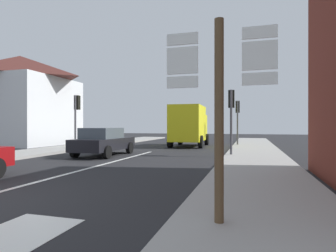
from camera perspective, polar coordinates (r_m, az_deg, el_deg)
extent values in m
plane|color=#232326|center=(15.27, -6.04, -5.89)|extent=(80.00, 80.00, 0.00)
cube|color=#9E9B96|center=(12.15, 17.47, -7.11)|extent=(2.95, 44.00, 0.14)
cube|color=#9E9B96|center=(16.91, -28.09, -5.08)|extent=(2.95, 44.00, 0.14)
cube|color=silver|center=(11.69, -13.56, -7.71)|extent=(0.16, 12.00, 0.01)
cube|color=silver|center=(4.74, -30.61, -19.52)|extent=(1.20, 2.20, 0.01)
cube|color=silver|center=(26.82, -27.71, 2.55)|extent=(7.72, 6.78, 5.48)
pyramid|color=#4C231E|center=(27.23, -27.72, 10.41)|extent=(8.11, 7.12, 1.97)
cube|color=silver|center=(29.82, -22.38, -2.30)|extent=(4.63, 1.20, 0.70)
cube|color=black|center=(15.38, -12.75, -3.53)|extent=(1.79, 4.22, 0.60)
cube|color=#47515B|center=(15.13, -13.20, -1.41)|extent=(1.57, 2.12, 0.55)
cylinder|color=black|center=(17.00, -13.18, -4.20)|extent=(0.23, 0.64, 0.64)
cylinder|color=black|center=(16.23, -7.74, -4.40)|extent=(0.23, 0.64, 0.64)
cylinder|color=black|center=(14.70, -18.28, -4.88)|extent=(0.23, 0.64, 0.64)
cylinder|color=black|center=(13.80, -12.22, -5.20)|extent=(0.23, 0.64, 0.64)
cube|color=yellow|center=(20.94, 4.01, 0.53)|extent=(2.28, 3.75, 2.60)
cube|color=yellow|center=(23.40, 5.17, -0.25)|extent=(2.12, 1.35, 2.00)
cube|color=#47515B|center=(23.46, 5.19, 1.71)|extent=(1.76, 0.14, 0.70)
cylinder|color=black|center=(23.59, 2.51, -2.68)|extent=(0.30, 0.91, 0.90)
cylinder|color=black|center=(23.22, 7.83, -2.72)|extent=(0.30, 0.91, 0.90)
cylinder|color=black|center=(20.28, 0.45, -3.13)|extent=(0.30, 0.91, 0.90)
cylinder|color=black|center=(19.85, 6.62, -3.20)|extent=(0.30, 0.91, 0.90)
cylinder|color=brown|center=(4.30, 10.28, 0.16)|extent=(0.14, 0.14, 3.20)
cube|color=white|center=(4.66, 2.90, 17.15)|extent=(0.50, 0.03, 0.18)
cube|color=black|center=(4.67, 2.95, 17.08)|extent=(0.43, 0.01, 0.13)
cube|color=white|center=(4.57, 2.90, 13.06)|extent=(0.50, 0.03, 0.42)
cube|color=black|center=(4.59, 2.95, 13.01)|extent=(0.43, 0.01, 0.32)
cube|color=white|center=(4.50, 2.90, 8.84)|extent=(0.50, 0.03, 0.18)
cube|color=black|center=(4.52, 2.95, 8.81)|extent=(0.43, 0.01, 0.13)
cube|color=white|center=(4.54, 18.01, 17.58)|extent=(0.50, 0.03, 0.18)
cube|color=black|center=(4.56, 18.00, 17.50)|extent=(0.43, 0.01, 0.13)
cube|color=white|center=(4.45, 18.00, 13.40)|extent=(0.50, 0.03, 0.42)
cube|color=black|center=(4.47, 18.00, 13.34)|extent=(0.43, 0.01, 0.32)
cube|color=white|center=(4.39, 18.00, 9.07)|extent=(0.50, 0.03, 0.18)
cube|color=black|center=(4.41, 17.99, 9.03)|extent=(0.43, 0.01, 0.13)
cylinder|color=#47474C|center=(22.15, 13.87, 0.48)|extent=(0.12, 0.12, 3.48)
cube|color=black|center=(22.39, 13.89, 3.78)|extent=(0.30, 0.28, 0.90)
sphere|color=#360303|center=(22.55, 13.90, 4.44)|extent=(0.18, 0.18, 0.18)
sphere|color=orange|center=(22.53, 13.90, 3.73)|extent=(0.18, 0.18, 0.18)
sphere|color=black|center=(22.52, 13.90, 3.02)|extent=(0.18, 0.18, 0.18)
cylinder|color=#47474C|center=(18.73, -18.22, 0.58)|extent=(0.12, 0.12, 3.51)
cube|color=black|center=(18.95, -17.87, 4.52)|extent=(0.30, 0.28, 0.90)
sphere|color=#360303|center=(19.09, -17.64, 5.31)|extent=(0.18, 0.18, 0.18)
sphere|color=orange|center=(19.07, -17.64, 4.47)|extent=(0.18, 0.18, 0.18)
sphere|color=black|center=(19.05, -17.64, 3.63)|extent=(0.18, 0.18, 0.18)
cylinder|color=#47474C|center=(14.58, 12.64, 0.52)|extent=(0.12, 0.12, 3.40)
cube|color=black|center=(14.84, 12.69, 5.34)|extent=(0.30, 0.28, 0.90)
sphere|color=#360303|center=(15.00, 12.72, 6.32)|extent=(0.18, 0.18, 0.18)
sphere|color=orange|center=(14.98, 12.72, 5.26)|extent=(0.18, 0.18, 0.18)
sphere|color=black|center=(14.95, 12.72, 4.19)|extent=(0.18, 0.18, 0.18)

